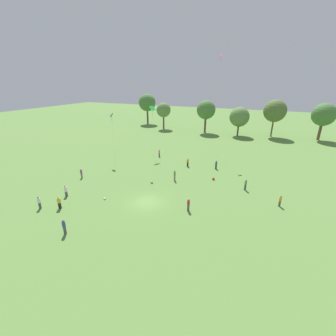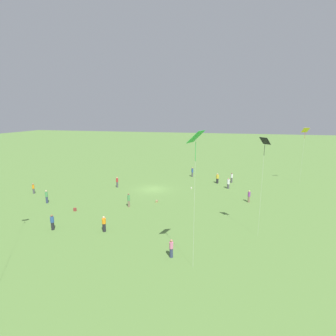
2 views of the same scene
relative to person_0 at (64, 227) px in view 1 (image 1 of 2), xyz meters
The scene contains 25 objects.
ground_plane 11.08m from the person_0, 63.42° to the left, with size 240.00×240.00×0.00m, color #5B843D.
tree_0 69.75m from the person_0, 111.08° to the left, with size 6.53×6.53×11.37m.
tree_1 60.28m from the person_0, 104.35° to the left, with size 4.97×4.97×9.02m.
tree_2 58.25m from the person_0, 89.74° to the left, with size 5.95×5.95×10.31m.
tree_3 58.89m from the person_0, 79.39° to the left, with size 5.90×5.90×8.73m.
tree_4 64.22m from the person_0, 71.38° to the left, with size 6.50×6.50×10.96m.
tree_5 70.09m from the person_0, 61.84° to the left, with size 6.27×6.27×10.35m.
person_0 is the anchor object (origin of this frame).
person_1 7.84m from the person_0, 160.39° to the left, with size 0.53×0.53×1.77m.
person_2 27.46m from the person_0, 36.44° to the left, with size 0.45×0.45×1.61m.
person_3 26.34m from the person_0, 77.92° to the left, with size 0.43×0.43×1.68m.
person_4 6.20m from the person_0, 143.09° to the left, with size 0.53×0.53×1.77m.
person_5 28.83m from the person_0, 67.52° to the left, with size 0.49×0.49×1.69m.
person_6 19.22m from the person_0, 72.63° to the left, with size 0.37×0.37×1.84m.
person_7 26.07m from the person_0, 48.63° to the left, with size 0.45×0.45×1.84m.
person_8 16.04m from the person_0, 127.35° to the left, with size 0.39×0.39×1.69m.
person_9 9.53m from the person_0, 136.03° to the left, with size 0.61×0.61×1.75m.
person_10 15.02m from the person_0, 42.68° to the left, with size 0.50×0.50×1.79m.
person_11 29.08m from the person_0, 94.73° to the left, with size 0.38×0.38×1.65m.
kite_1 31.72m from the person_0, 98.39° to the left, with size 1.26×1.51×10.94m.
kite_2 26.42m from the person_0, 113.56° to the left, with size 1.08×1.09×9.93m.
kite_3 41.59m from the person_0, 77.34° to the left, with size 0.91×0.91×21.15m.
picnic_bag_0 24.38m from the person_0, 61.02° to the left, with size 0.35×0.29×0.40m.
picnic_bag_1 16.00m from the person_0, 80.42° to the left, with size 0.28×0.27×0.30m.
picnic_bag_2 8.21m from the person_0, 97.25° to the left, with size 0.25×0.32×0.22m.
Camera 1 is at (14.07, -24.22, 16.07)m, focal length 24.00 mm.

